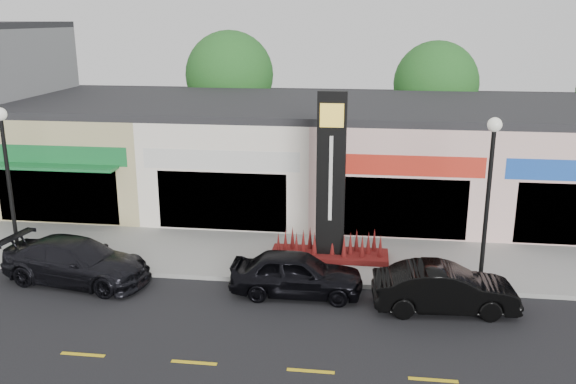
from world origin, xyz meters
The scene contains 15 objects.
ground centered at (0.00, 0.00, 0.00)m, with size 120.00×120.00×0.00m, color black.
sidewalk centered at (0.00, 4.35, 0.07)m, with size 52.00×4.30×0.15m, color gray.
curb centered at (0.00, 2.10, 0.07)m, with size 52.00×0.20×0.15m, color gray.
shop_beige centered at (-8.50, 11.46, 2.40)m, with size 7.00×10.85×4.80m.
shop_cream centered at (-1.50, 11.47, 2.40)m, with size 7.00×10.01×4.80m.
shop_pink_w centered at (5.50, 11.47, 2.40)m, with size 7.00×10.01×4.80m.
shop_pink_e centered at (12.50, 11.47, 2.40)m, with size 7.00×10.01×4.80m.
tree_rear_west centered at (-4.00, 19.50, 5.22)m, with size 5.20×5.20×7.83m.
tree_rear_mid centered at (8.00, 19.50, 4.88)m, with size 4.80×4.80×7.29m.
lamp_west_near centered at (-8.00, 2.50, 3.48)m, with size 0.44×0.44×5.47m.
lamp_east_near centered at (8.00, 2.50, 3.48)m, with size 0.44×0.44×5.47m.
pylon_sign centered at (3.00, 4.20, 2.27)m, with size 4.20×1.30×6.00m.
car_dark_sedan centered at (-5.23, 1.36, 0.73)m, with size 5.02×2.04×1.46m, color black.
car_black_sedan centered at (2.13, 1.35, 0.71)m, with size 4.19×1.69×1.43m, color black.
car_black_conv centered at (6.66, 0.83, 0.70)m, with size 4.26×1.49×1.40m, color black.
Camera 1 is at (4.17, -16.35, 8.51)m, focal length 38.00 mm.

